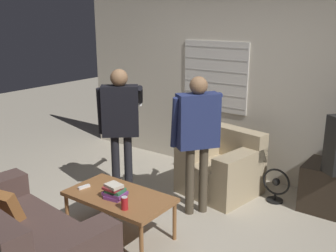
{
  "coord_description": "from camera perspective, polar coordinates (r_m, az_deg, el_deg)",
  "views": [
    {
      "loc": [
        2.44,
        -2.83,
        2.2
      ],
      "look_at": [
        -0.04,
        0.58,
        1.0
      ],
      "focal_mm": 42.0,
      "sensor_mm": 36.0,
      "label": 1
    }
  ],
  "objects": [
    {
      "name": "person_left_standing",
      "position": [
        4.71,
        -6.91,
        1.15
      ],
      "size": [
        0.51,
        0.8,
        1.6
      ],
      "rotation": [
        0.0,
        0.0,
        0.7
      ],
      "color": "black",
      "rests_on": "ground_plane"
    },
    {
      "name": "ground_plane",
      "position": [
        4.34,
        -4.2,
        -14.63
      ],
      "size": [
        16.0,
        16.0,
        0.0
      ],
      "primitive_type": "plane",
      "color": "#B2A893"
    },
    {
      "name": "person_right_standing",
      "position": [
        4.29,
        4.28,
        -0.43
      ],
      "size": [
        0.49,
        0.77,
        1.58
      ],
      "rotation": [
        0.0,
        0.0,
        0.93
      ],
      "color": "#4C4233",
      "rests_on": "ground_plane"
    },
    {
      "name": "couch_blue",
      "position": [
        3.64,
        -21.96,
        -16.11
      ],
      "size": [
        1.74,
        1.09,
        0.93
      ],
      "rotation": [
        0.0,
        0.0,
        -0.11
      ],
      "color": "#4C3833",
      "rests_on": "ground_plane"
    },
    {
      "name": "spare_remote",
      "position": [
        4.25,
        -12.1,
        -8.64
      ],
      "size": [
        0.07,
        0.14,
        0.02
      ],
      "rotation": [
        0.0,
        0.0,
        -0.21
      ],
      "color": "white",
      "rests_on": "coffee_table"
    },
    {
      "name": "armchair_beige",
      "position": [
        5.06,
        7.87,
        -6.03
      ],
      "size": [
        0.97,
        0.94,
        0.79
      ],
      "rotation": [
        0.0,
        0.0,
        2.97
      ],
      "color": "tan",
      "rests_on": "ground_plane"
    },
    {
      "name": "soda_can",
      "position": [
        3.74,
        -6.33,
        -11.07
      ],
      "size": [
        0.07,
        0.07,
        0.13
      ],
      "color": "red",
      "rests_on": "coffee_table"
    },
    {
      "name": "floor_fan",
      "position": [
        4.98,
        15.38,
        -8.32
      ],
      "size": [
        0.34,
        0.2,
        0.42
      ],
      "color": "black",
      "rests_on": "ground_plane"
    },
    {
      "name": "book_stack",
      "position": [
        3.96,
        -7.75,
        -9.4
      ],
      "size": [
        0.23,
        0.2,
        0.15
      ],
      "color": "#75387F",
      "rests_on": "coffee_table"
    },
    {
      "name": "wall_back",
      "position": [
        5.52,
        9.23,
        6.07
      ],
      "size": [
        5.2,
        0.08,
        2.55
      ],
      "color": "beige",
      "rests_on": "ground_plane"
    },
    {
      "name": "coffee_table",
      "position": [
        4.06,
        -7.11,
        -10.41
      ],
      "size": [
        1.09,
        0.6,
        0.45
      ],
      "color": "brown",
      "rests_on": "ground_plane"
    }
  ]
}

